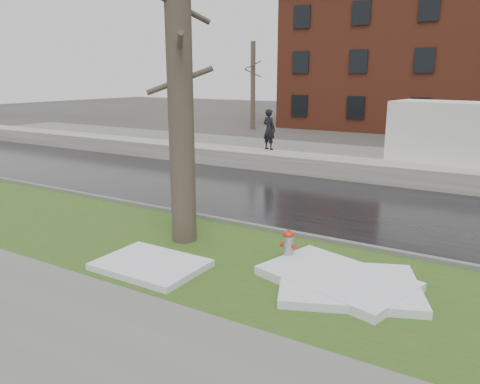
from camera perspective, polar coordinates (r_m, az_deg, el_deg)
The scene contains 16 objects.
ground at distance 11.85m, azimuth -0.81°, elevation -5.83°, with size 120.00×120.00×0.00m, color #47423D.
verge at distance 10.87m, azimuth -4.33°, elevation -7.63°, with size 60.00×4.50×0.04m, color #2A4617.
sidewalk at distance 8.41m, azimuth -19.86°, elevation -15.26°, with size 60.00×3.00×0.05m, color slate.
road at distance 15.67m, azimuth 7.95°, elevation -0.94°, with size 60.00×7.00×0.03m, color black.
parking_lot at distance 23.56m, azimuth 16.23°, elevation 3.65°, with size 60.00×9.00×0.03m, color slate.
curb at distance 12.64m, azimuth 1.60°, elevation -4.21°, with size 60.00×0.15×0.14m, color slate.
snowbank at distance 19.43m, azimuth 12.93°, elevation 2.83°, with size 60.00×1.60×0.75m, color #B7B2A7.
brick_building at distance 39.65m, azimuth 26.38°, elevation 14.02°, with size 26.00×12.00×10.00m, color brown.
bg_tree_left at distance 36.20m, azimuth 1.58°, elevation 12.91°, with size 1.40×1.62×6.50m.
bg_tree_center at distance 37.40m, azimuth 12.95°, elevation 12.60°, with size 1.40×1.62×6.50m.
fire_hydrant at distance 10.30m, azimuth 5.90°, elevation -6.41°, with size 0.36×0.30×0.75m.
tree at distance 11.13m, azimuth -7.33°, elevation 12.92°, with size 1.33×1.57×7.53m.
worker at distance 21.30m, azimuth 3.57°, elevation 7.62°, with size 0.67×0.44×1.83m, color black.
snow_patch_near at distance 9.36m, azimuth 13.12°, elevation -11.01°, with size 2.60×2.00×0.16m, color silver.
snow_patch_far at distance 10.24m, azimuth -10.81°, elevation -8.70°, with size 2.20×1.60×0.14m, color silver.
snow_patch_side at distance 9.58m, azimuth 11.69°, elevation -10.28°, with size 2.80×1.80×0.18m, color silver.
Camera 1 is at (5.92, -9.45, 4.02)m, focal length 35.00 mm.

